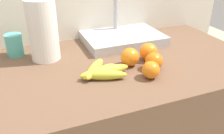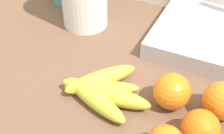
{
  "view_description": "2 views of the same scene",
  "coord_description": "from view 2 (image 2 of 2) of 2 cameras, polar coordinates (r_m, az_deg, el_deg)",
  "views": [
    {
      "loc": [
        -0.32,
        -0.91,
        1.36
      ],
      "look_at": [
        0.0,
        -0.11,
        0.93
      ],
      "focal_mm": 38.98,
      "sensor_mm": 36.0,
      "label": 1
    },
    {
      "loc": [
        0.2,
        -0.54,
        1.4
      ],
      "look_at": [
        -0.02,
        -0.07,
        0.96
      ],
      "focal_mm": 50.36,
      "sensor_mm": 36.0,
      "label": 2
    }
  ],
  "objects": [
    {
      "name": "banana_bunch",
      "position": [
        0.7,
        -2.02,
        -4.19
      ],
      "size": [
        0.21,
        0.2,
        0.04
      ],
      "color": "gold",
      "rests_on": "counter"
    },
    {
      "name": "wall_back",
      "position": [
        1.21,
        10.31,
        1.23
      ],
      "size": [
        1.85,
        0.06,
        1.3
      ],
      "primitive_type": "cube",
      "color": "silver",
      "rests_on": "ground"
    },
    {
      "name": "orange_far_right",
      "position": [
        0.63,
        15.76,
        -10.65
      ],
      "size": [
        0.07,
        0.07,
        0.07
      ],
      "primitive_type": "sphere",
      "color": "orange",
      "rests_on": "counter"
    },
    {
      "name": "orange_center",
      "position": [
        0.69,
        19.38,
        -5.8
      ],
      "size": [
        0.08,
        0.08,
        0.08
      ],
      "primitive_type": "sphere",
      "color": "orange",
      "rests_on": "counter"
    },
    {
      "name": "orange_back_left",
      "position": [
        0.68,
        10.8,
        -4.38
      ],
      "size": [
        0.08,
        0.08,
        0.08
      ],
      "primitive_type": "sphere",
      "color": "orange",
      "rests_on": "counter"
    }
  ]
}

